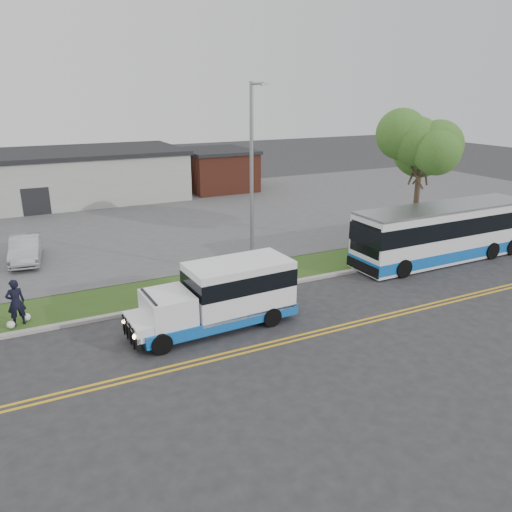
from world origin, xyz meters
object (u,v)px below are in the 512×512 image
shuttle_bus (224,293)px  parked_car_a (26,249)px  streetlight_near (252,177)px  pedestrian (16,302)px  tree_east (422,145)px  transit_bus (444,233)px

shuttle_bus → parked_car_a: (-6.89, 12.09, -0.59)m
streetlight_near → pedestrian: bearing=-175.7°
streetlight_near → pedestrian: (-11.02, -0.83, -4.15)m
pedestrian → streetlight_near: bearing=173.9°
tree_east → parked_car_a: 23.19m
tree_east → shuttle_bus: bearing=-162.1°
tree_east → transit_bus: (-0.05, -2.40, -4.62)m
tree_east → streetlight_near: (-11.00, -0.27, -0.97)m
shuttle_bus → transit_bus: size_ratio=0.61×
transit_bus → parked_car_a: (-21.25, 9.82, -0.77)m
tree_east → transit_bus: tree_east is taller
transit_bus → pedestrian: bearing=176.0°
pedestrian → parked_car_a: pedestrian is taller
tree_east → shuttle_bus: size_ratio=1.19×
tree_east → parked_car_a: (-21.31, 7.42, -5.39)m
tree_east → pedestrian: (-22.02, -1.10, -5.12)m
shuttle_bus → pedestrian: bearing=152.1°
tree_east → pedestrian: 22.64m
transit_bus → parked_car_a: 23.42m
pedestrian → parked_car_a: (0.72, 8.52, -0.26)m
tree_east → parked_car_a: bearing=160.8°
streetlight_near → shuttle_bus: 6.75m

